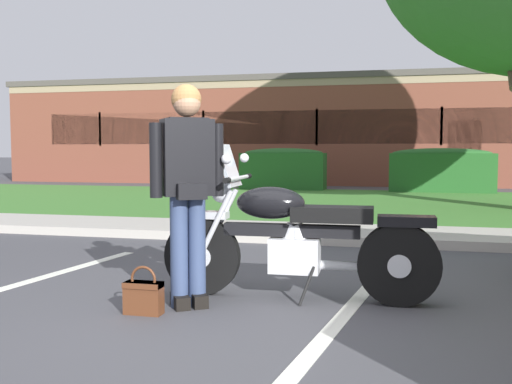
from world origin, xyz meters
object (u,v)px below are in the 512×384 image
object	(u,v)px
motorcycle	(307,240)
brick_building	(332,133)
hedge_center_left	(441,170)
handbag	(144,295)
hedge_left	(283,169)
rider_person	(187,178)

from	to	relation	value
motorcycle	brick_building	world-z (taller)	brick_building
motorcycle	hedge_center_left	bearing A→B (deg)	81.43
hedge_center_left	handbag	bearing A→B (deg)	-102.90
hedge_left	hedge_center_left	distance (m)	4.37
hedge_center_left	brick_building	bearing A→B (deg)	117.69
hedge_left	brick_building	xyz separation A→B (m)	(0.61, 7.16, 1.21)
rider_person	hedge_left	distance (m)	12.57
handbag	hedge_left	bearing A→B (deg)	96.49
motorcycle	handbag	distance (m)	1.35
brick_building	handbag	bearing A→B (deg)	-87.58
handbag	motorcycle	bearing A→B (deg)	32.49
motorcycle	rider_person	xyz separation A→B (m)	(-0.86, -0.42, 0.50)
motorcycle	rider_person	world-z (taller)	rider_person
rider_person	handbag	world-z (taller)	rider_person
handbag	brick_building	xyz separation A→B (m)	(-0.84, 19.90, 1.72)
handbag	hedge_center_left	bearing A→B (deg)	77.10
motorcycle	hedge_center_left	xyz separation A→B (m)	(1.81, 12.03, 0.16)
rider_person	brick_building	bearing A→B (deg)	93.17
handbag	rider_person	bearing A→B (deg)	49.71
motorcycle	brick_building	distance (m)	19.35
motorcycle	rider_person	bearing A→B (deg)	-154.22
brick_building	hedge_left	bearing A→B (deg)	-94.84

